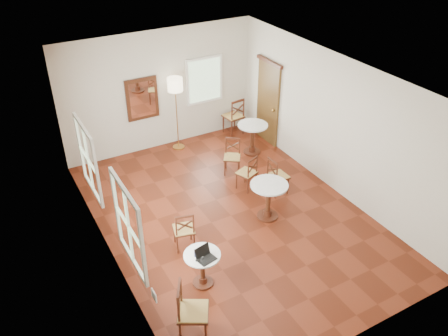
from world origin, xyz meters
name	(u,v)px	position (x,y,z in m)	size (l,w,h in m)	color
ground	(231,216)	(0.00, 0.00, 0.00)	(7.00, 7.00, 0.00)	#612110
room_shell	(222,130)	(-0.06, 0.27, 1.89)	(5.02, 7.02, 3.01)	beige
cafe_table_near	(202,266)	(-1.36, -1.40, 0.41)	(0.62, 0.62, 0.66)	#492012
cafe_table_mid	(269,197)	(0.64, -0.39, 0.50)	(0.76, 0.76, 0.80)	#492012
cafe_table_back	(252,135)	(1.77, 2.00, 0.49)	(0.75, 0.75, 0.79)	#492012
chair_near_a	(184,230)	(-1.24, -0.40, 0.42)	(0.47, 0.47, 0.84)	#492012
chair_near_b	(191,311)	(-1.98, -2.25, 0.50)	(0.63, 0.63, 1.00)	#492012
chair_mid_a	(247,173)	(0.81, 0.70, 0.41)	(0.49, 0.49, 0.83)	#492012
chair_mid_b	(277,176)	(1.29, 0.24, 0.44)	(0.41, 0.41, 0.88)	#492012
chair_back_a	(234,116)	(1.90, 3.15, 0.51)	(0.53, 0.53, 1.02)	#492012
chair_back_b	(232,156)	(0.87, 1.47, 0.42)	(0.54, 0.54, 0.84)	#492012
floor_lamp	(175,89)	(0.25, 3.15, 1.61)	(0.37, 0.37, 1.90)	#BF8C3F
laptop	(205,256)	(-1.37, -1.50, 0.71)	(0.33, 0.30, 0.21)	black
mouse	(198,260)	(-1.49, -1.50, 0.68)	(0.10, 0.06, 0.04)	black
navy_mug	(197,254)	(-1.45, -1.38, 0.71)	(0.12, 0.08, 0.09)	#0F1233
water_glass	(202,260)	(-1.44, -1.55, 0.71)	(0.06, 0.06, 0.10)	white
power_adapter	(198,303)	(-1.64, -1.77, 0.02)	(0.09, 0.05, 0.03)	black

